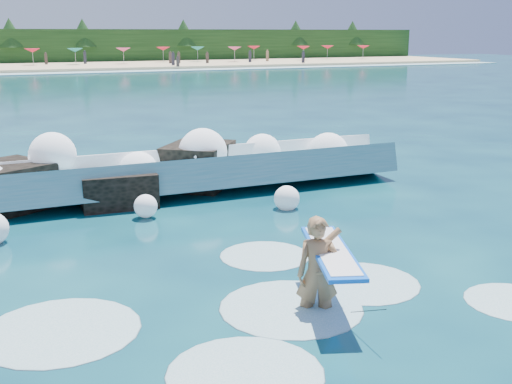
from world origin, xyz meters
TOP-DOWN VIEW (x-y plane):
  - ground at (0.00, 0.00)m, footprint 200.00×200.00m
  - wet_band at (0.00, 67.00)m, footprint 140.00×5.00m
  - breaking_wave at (-0.82, 7.40)m, footprint 17.88×2.79m
  - rock_cluster at (-0.84, 7.36)m, footprint 8.64×3.41m
  - surfer_with_board at (1.10, -1.46)m, footprint 1.47×3.06m
  - wave_spray at (-0.89, 7.17)m, footprint 15.45×4.30m
  - surf_foam at (0.14, -1.07)m, footprint 9.40×6.22m

SIDE VIEW (x-z plane):
  - ground at x=0.00m, z-range 0.00..0.00m
  - surf_foam at x=0.14m, z-range -0.06..0.06m
  - wet_band at x=0.00m, z-range 0.00..0.08m
  - rock_cluster at x=-0.84m, z-range -0.28..1.23m
  - breaking_wave at x=-0.82m, z-range -0.23..1.31m
  - surfer_with_board at x=1.10m, z-range -0.25..1.69m
  - wave_spray at x=-0.89m, z-range -0.06..2.00m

